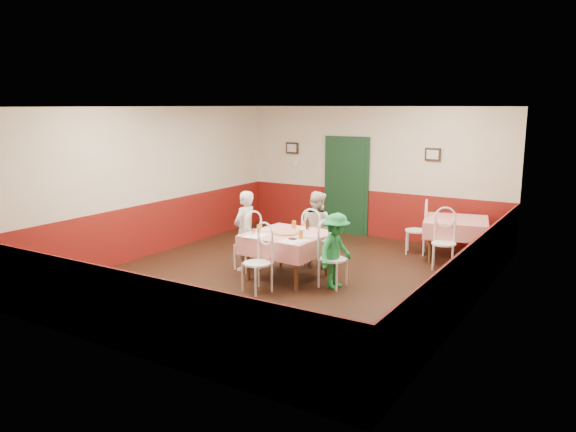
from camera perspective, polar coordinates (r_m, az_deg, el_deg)
The scene contains 39 objects.
floor at distance 9.45m, azimuth 0.00°, elevation -6.19°, with size 7.00×7.00×0.00m, color black.
ceiling at distance 9.02m, azimuth 0.01°, elevation 11.04°, with size 7.00×7.00×0.00m, color white.
back_wall at distance 12.23m, azimuth 8.62°, elevation 4.39°, with size 6.00×0.10×2.80m, color beige.
front_wall at distance 6.47m, azimuth -16.42°, elevation -2.01°, with size 6.00×0.10×2.80m, color beige.
left_wall at distance 10.98m, azimuth -13.49°, elevation 3.44°, with size 0.10×7.00×2.80m, color beige.
right_wall at distance 8.01m, azimuth 18.64°, elevation 0.35°, with size 0.10×7.00×2.80m, color beige.
wainscot_back at distance 12.35m, azimuth 8.47°, elevation 0.23°, with size 6.00×0.03×1.00m, color maroon.
wainscot_front at distance 6.73m, azimuth -15.89°, elevation -9.47°, with size 6.00×0.03×1.00m, color maroon.
wainscot_left at distance 11.13m, azimuth -13.23°, elevation -1.16°, with size 0.03×7.00×1.00m, color maroon.
wainscot_right at distance 8.22m, azimuth 18.14°, elevation -5.81°, with size 0.03×7.00×1.00m, color maroon.
door at distance 12.47m, azimuth 5.94°, elevation 2.96°, with size 0.96×0.06×2.10m, color black.
picture_left at distance 13.04m, azimuth 0.42°, elevation 6.92°, with size 0.32×0.03×0.26m, color black.
picture_right at distance 11.70m, azimuth 14.49°, elevation 6.07°, with size 0.32×0.03×0.26m, color black.
thermostat at distance 13.02m, azimuth 0.80°, elevation 5.37°, with size 0.10×0.03×0.10m, color white.
main_table at distance 9.30m, azimuth 0.00°, elevation -4.08°, with size 1.22×1.22×0.77m, color red.
second_table at distance 10.90m, azimuth 16.62°, elevation -2.27°, with size 1.12×1.12×0.77m, color red.
chair_left at distance 9.76m, azimuth -4.15°, elevation -2.91°, with size 0.42×0.42×0.90m, color white, non-canonical shape.
chair_right at distance 8.85m, azimuth 4.59°, elevation -4.42°, with size 0.42×0.42×0.90m, color white, non-canonical shape.
chair_far at distance 9.97m, azimuth 2.73°, elevation -2.59°, with size 0.42×0.42×0.90m, color white, non-canonical shape.
chair_near at distance 8.61m, azimuth -3.17°, elevation -4.84°, with size 0.42×0.42×0.90m, color white, non-canonical shape.
chair_second_a at distance 11.09m, azimuth 12.90°, elevation -1.46°, with size 0.42×0.42×0.90m, color white, non-canonical shape.
chair_second_b at distance 10.17m, azimuth 15.54°, elevation -2.72°, with size 0.42×0.42×0.90m, color white, non-canonical shape.
pizza at distance 9.17m, azimuth -0.26°, elevation -1.72°, with size 0.40×0.40×0.03m, color #B74723.
plate_left at distance 9.46m, azimuth -2.15°, elevation -1.38°, with size 0.25×0.25×0.01m, color white.
plate_right at distance 8.99m, azimuth 2.07°, elevation -2.04°, with size 0.25×0.25×0.01m, color white.
plate_far at distance 9.54m, azimuth 1.52°, elevation -1.26°, with size 0.25×0.25×0.01m, color white.
glass_a at distance 9.23m, azimuth -2.95°, elevation -1.31°, with size 0.07×0.07×0.14m, color #BF7219.
glass_b at distance 8.81m, azimuth 1.32°, elevation -1.90°, with size 0.07×0.07×0.14m, color #BF7219.
glass_c at distance 9.58m, azimuth 0.61°, elevation -0.86°, with size 0.07×0.07×0.13m, color #BF7219.
beer_bottle at distance 9.45m, azimuth 1.98°, elevation -0.81°, with size 0.05×0.05×0.20m, color #381C0A.
shaker_a at distance 9.11m, azimuth -3.66°, elevation -1.63°, with size 0.04×0.04×0.09m, color silver.
shaker_b at distance 9.06m, azimuth -3.63°, elevation -1.71°, with size 0.04×0.04×0.09m, color silver.
shaker_c at distance 9.18m, azimuth -3.51°, elevation -1.54°, with size 0.04×0.04×0.09m, color #B23319.
menu_left at distance 9.05m, azimuth -3.28°, elevation -1.99°, with size 0.30×0.40×0.00m, color white.
menu_right at distance 8.69m, azimuth 0.52°, elevation -2.54°, with size 0.30×0.40×0.00m, color white.
wallet at distance 8.78m, azimuth 0.48°, elevation -2.33°, with size 0.11×0.09×0.02m, color black.
diner_left at distance 9.73m, azimuth -4.40°, elevation -1.49°, with size 0.51×0.33×1.38m, color gray.
diner_far at distance 9.96m, azimuth 2.89°, elevation -1.29°, with size 0.65×0.51×1.35m, color gray.
diner_right at distance 8.78m, azimuth 4.88°, elevation -3.54°, with size 0.77×0.44×1.19m, color gray.
Camera 1 is at (4.71, -7.69, 2.83)m, focal length 35.00 mm.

